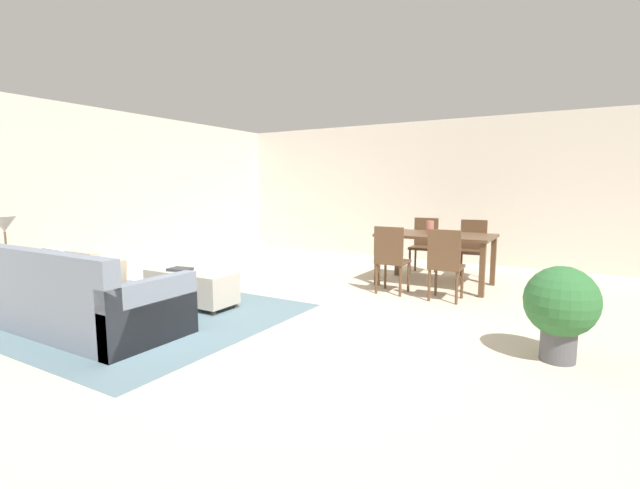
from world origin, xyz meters
TOP-DOWN VIEW (x-y plane):
  - ground_plane at (0.00, 0.00)m, footprint 10.80×10.80m
  - wall_back at (0.00, 5.00)m, footprint 9.00×0.12m
  - wall_left at (-4.50, 0.50)m, footprint 0.12×11.00m
  - area_rug at (-1.85, -0.46)m, footprint 3.00×2.80m
  - couch at (-2.00, -1.11)m, footprint 2.20×0.99m
  - ottoman_table at (-1.71, 0.12)m, footprint 1.16×0.46m
  - side_table at (-3.40, -1.09)m, footprint 0.40×0.40m
  - table_lamp at (-3.40, -1.09)m, footprint 0.26×0.26m
  - dining_table at (0.53, 2.76)m, footprint 1.60×0.95m
  - dining_chair_near_left at (0.17, 1.92)m, footprint 0.41×0.41m
  - dining_chair_near_right at (0.90, 1.89)m, footprint 0.41×0.41m
  - dining_chair_far_left at (0.10, 3.63)m, footprint 0.42×0.42m
  - dining_chair_far_right at (0.89, 3.58)m, footprint 0.43×0.43m
  - vase_centerpiece at (0.44, 2.74)m, footprint 0.11×0.11m
  - book_on_ottoman at (-1.83, 0.08)m, footprint 0.28×0.23m
  - potted_plant at (2.24, 0.43)m, footprint 0.59×0.59m

SIDE VIEW (x-z plane):
  - ground_plane at x=0.00m, z-range 0.00..0.00m
  - area_rug at x=-1.85m, z-range 0.00..0.01m
  - ottoman_table at x=-1.71m, z-range 0.03..0.46m
  - couch at x=-2.00m, z-range -0.14..0.72m
  - book_on_ottoman at x=-1.83m, z-range 0.43..0.46m
  - side_table at x=-3.40m, z-range 0.17..0.75m
  - potted_plant at x=2.24m, z-range 0.07..0.88m
  - dining_chair_near_left at x=0.17m, z-range 0.06..0.98m
  - dining_chair_near_right at x=0.90m, z-range 0.06..0.98m
  - dining_chair_far_left at x=0.10m, z-range 0.06..0.98m
  - dining_chair_far_right at x=0.89m, z-range 0.06..0.98m
  - dining_table at x=0.53m, z-range 0.29..1.05m
  - vase_centerpiece at x=0.44m, z-range 0.76..0.95m
  - table_lamp at x=-3.40m, z-range 0.73..1.26m
  - wall_back at x=0.00m, z-range 0.00..2.70m
  - wall_left at x=-4.50m, z-range 0.00..2.70m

